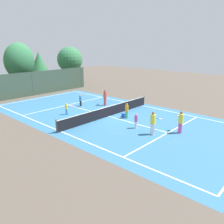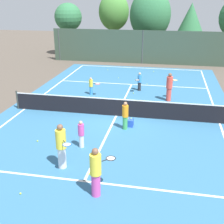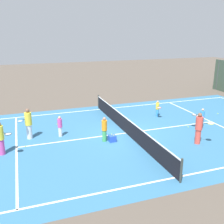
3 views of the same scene
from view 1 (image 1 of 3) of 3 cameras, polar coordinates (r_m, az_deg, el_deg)
The scene contains 26 objects.
ground_plane at distance 22.06m, azimuth -0.87°, elevation -1.09°, with size 80.00×80.00×0.00m, color brown.
court_surface at distance 22.06m, azimuth -0.87°, elevation -1.08°, with size 13.00×25.00×0.01m.
tennis_net at distance 21.91m, azimuth -0.87°, elevation 0.19°, with size 11.90×0.10×1.10m.
perimeter_fence at distance 32.68m, azimuth -19.20°, elevation 6.65°, with size 18.00×0.12×3.20m.
tree_0 at distance 39.68m, azimuth -17.74°, elevation 11.88°, with size 2.76×2.76×5.57m.
tree_2 at distance 40.69m, azimuth -10.46°, elevation 12.69°, with size 4.28×4.28×6.34m.
tree_3 at distance 35.80m, azimuth -22.09°, elevation 11.63°, with size 4.28×3.51×6.95m.
player_0 at distance 25.86m, azimuth -7.83°, elevation 2.94°, with size 0.42×0.86×1.30m.
player_1 at distance 18.88m, azimuth 6.02°, elevation -2.19°, with size 0.27×0.27×1.25m.
player_2 at distance 18.46m, azimuth 16.72°, elevation -2.37°, with size 0.84×0.84×1.77m.
player_3 at distance 17.66m, azimuth 10.15°, elevation -2.66°, with size 0.83×0.87×1.83m.
player_4 at distance 22.89m, azimuth -11.21°, elevation 0.86°, with size 0.83×0.49×1.18m.
player_5 at distance 21.36m, azimuth 3.70°, elevation 0.35°, with size 0.31×0.31×1.44m.
player_6 at distance 25.88m, azimuth -1.76°, elevation 3.66°, with size 0.75×0.91×1.79m.
ball_crate at distance 21.88m, azimuth 3.09°, elevation -0.76°, with size 0.40×0.39×0.43m.
tennis_ball_0 at distance 20.11m, azimuth -8.45°, elevation -2.93°, with size 0.07×0.07×0.07m, color #CCE533.
tennis_ball_1 at distance 25.27m, azimuth -7.18°, elevation 1.14°, with size 0.07×0.07×0.07m, color #CCE533.
tennis_ball_2 at distance 16.47m, azimuth 14.02°, elevation -7.74°, with size 0.07×0.07×0.07m, color #CCE533.
tennis_ball_3 at distance 30.88m, azimuth -13.75°, elevation 3.60°, with size 0.07×0.07×0.07m, color #CCE533.
tennis_ball_4 at distance 28.74m, azimuth -20.27°, elevation 2.10°, with size 0.07×0.07×0.07m, color #CCE533.
tennis_ball_5 at distance 27.33m, azimuth -15.25°, elevation 1.85°, with size 0.07×0.07×0.07m, color #CCE533.
tennis_ball_6 at distance 23.07m, azimuth 0.15°, elevation -0.21°, with size 0.07×0.07×0.07m, color #CCE533.
tennis_ball_7 at distance 17.58m, azimuth 1.51°, elevation -5.65°, with size 0.07×0.07×0.07m, color #CCE533.
tennis_ball_8 at distance 27.53m, azimuth -9.34°, elevation 2.32°, with size 0.07×0.07×0.07m, color #CCE533.
tennis_ball_9 at distance 22.88m, azimuth 22.26°, elevation -1.62°, with size 0.07×0.07×0.07m, color #CCE533.
tennis_ball_10 at distance 18.76m, azimuth 12.66°, elevation -4.60°, with size 0.07×0.07×0.07m, color #CCE533.
Camera 1 is at (-15.32, -14.43, 6.63)m, focal length 36.69 mm.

